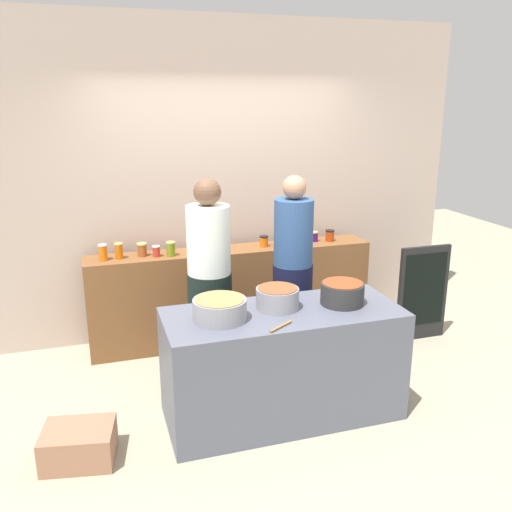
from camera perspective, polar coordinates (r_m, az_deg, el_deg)
ground at (r=4.50m, az=1.38°, el=-14.17°), size 12.00×12.00×0.00m
storefront_wall at (r=5.33m, az=-3.58°, el=7.83°), size 4.80×0.12×3.00m
display_shelf at (r=5.26m, az=-2.46°, el=-4.04°), size 2.70×0.36×0.91m
prep_table at (r=4.05m, az=2.81°, el=-11.19°), size 1.70×0.70×0.82m
preserve_jar_0 at (r=4.92m, az=-15.72°, el=0.36°), size 0.08×0.08×0.14m
preserve_jar_1 at (r=4.93m, az=-14.14°, el=0.52°), size 0.07×0.07×0.14m
preserve_jar_2 at (r=4.97m, az=-11.83°, el=0.66°), size 0.09×0.09×0.12m
preserve_jar_3 at (r=4.94m, az=-10.39°, el=0.50°), size 0.07×0.07×0.10m
preserve_jar_4 at (r=4.93m, az=-8.90°, el=0.74°), size 0.08×0.08×0.13m
preserve_jar_5 at (r=4.98m, az=-5.75°, el=1.00°), size 0.07×0.07×0.13m
preserve_jar_6 at (r=5.08m, az=-4.73°, el=1.25°), size 0.08×0.08×0.11m
preserve_jar_7 at (r=5.18m, az=0.82°, el=1.56°), size 0.08×0.08×0.10m
preserve_jar_8 at (r=5.23m, az=2.38°, el=1.89°), size 0.09×0.09×0.14m
preserve_jar_9 at (r=5.40m, az=5.05°, el=2.08°), size 0.08×0.08×0.10m
preserve_jar_10 at (r=5.40m, az=6.13°, el=2.05°), size 0.07×0.07×0.10m
preserve_jar_11 at (r=5.43m, az=7.73°, el=2.14°), size 0.09×0.09×0.11m
cooking_pot_left at (r=3.72m, az=-3.81°, el=-5.59°), size 0.37×0.37×0.15m
cooking_pot_center at (r=3.91m, az=2.25°, el=-4.42°), size 0.31×0.31×0.16m
cooking_pot_right at (r=4.04m, az=9.01°, el=-3.88°), size 0.32×0.32×0.16m
wooden_spoon at (r=3.61m, az=2.61°, el=-7.36°), size 0.20×0.13×0.02m
cook_with_tongs at (r=4.49m, az=-4.86°, el=-3.54°), size 0.37×0.37×1.68m
cook_in_cap at (r=4.69m, az=3.84°, el=-2.67°), size 0.34×0.34×1.67m
bread_crate at (r=3.91m, az=-18.03°, el=-18.24°), size 0.51×0.42×0.23m
chalkboard_sign at (r=5.49m, az=17.05°, el=-3.69°), size 0.52×0.05×0.94m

